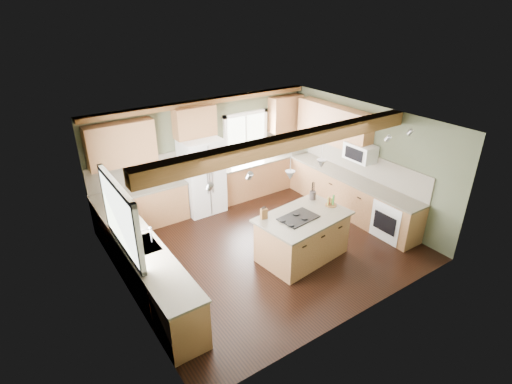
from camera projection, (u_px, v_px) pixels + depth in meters
floor at (264, 246)px, 8.33m from camera, size 5.60×5.60×0.00m
ceiling at (266, 125)px, 7.19m from camera, size 5.60×5.60×0.00m
wall_back at (205, 152)px, 9.62m from camera, size 5.60×0.00×5.60m
wall_left at (121, 232)px, 6.34m from camera, size 0.00×5.00×5.00m
wall_right at (364, 160)px, 9.17m from camera, size 0.00×5.00×5.00m
ceiling_beam at (290, 142)px, 6.71m from camera, size 5.55×0.26×0.26m
soffit_trim at (204, 102)px, 9.00m from camera, size 5.55×0.20×0.10m
backsplash_back at (205, 156)px, 9.64m from camera, size 5.58×0.03×0.58m
backsplash_right at (362, 163)px, 9.24m from camera, size 0.03×3.70×0.58m
base_cab_back_left at (142, 209)px, 8.87m from camera, size 2.02×0.60×0.88m
counter_back_left at (139, 190)px, 8.66m from camera, size 2.06×0.64×0.04m
base_cab_back_right at (262, 175)px, 10.52m from camera, size 2.62×0.60×0.88m
counter_back_right at (263, 159)px, 10.32m from camera, size 2.66×0.64×0.04m
base_cab_left at (145, 268)px, 6.91m from camera, size 0.60×3.70×0.88m
counter_left at (142, 246)px, 6.71m from camera, size 0.64×3.74×0.04m
base_cab_right at (349, 196)px, 9.43m from camera, size 0.60×3.70×0.88m
counter_right at (351, 178)px, 9.23m from camera, size 0.64×3.74×0.04m
upper_cab_back_left at (121, 144)px, 8.20m from camera, size 1.40×0.35×0.90m
upper_cab_over_fridge at (195, 122)px, 8.96m from camera, size 0.96×0.35×0.70m
upper_cab_right at (333, 124)px, 9.47m from camera, size 0.35×2.20×0.90m
upper_cab_back_corner at (286, 113)px, 10.36m from camera, size 0.90×0.35×0.90m
window_left at (119, 217)px, 6.28m from camera, size 0.04×1.60×1.05m
window_back at (245, 134)px, 10.07m from camera, size 1.10×0.04×1.00m
sink at (142, 246)px, 6.71m from camera, size 0.50×0.65×0.03m
faucet at (151, 235)px, 6.73m from camera, size 0.02×0.02×0.28m
dishwasher at (177, 313)px, 5.95m from camera, size 0.60×0.60×0.84m
oven at (394, 219)px, 8.47m from camera, size 0.60×0.72×0.84m
microwave at (360, 152)px, 8.91m from camera, size 0.40×0.70×0.38m
pendant_left at (290, 175)px, 6.93m from camera, size 0.18×0.18×0.16m
pendant_right at (321, 164)px, 7.42m from camera, size 0.18×0.18×0.16m
refrigerator at (202, 176)px, 9.36m from camera, size 0.90×0.74×1.80m
island at (302, 237)px, 7.81m from camera, size 1.75×1.19×0.88m
island_top at (303, 217)px, 7.60m from camera, size 1.88×1.32×0.04m
cooktop at (298, 218)px, 7.51m from camera, size 0.76×0.56×0.02m
knife_block at (264, 214)px, 7.46m from camera, size 0.14×0.12×0.20m
utensil_crock at (313, 195)px, 8.19m from camera, size 0.17×0.17×0.17m
bottle_tray at (331, 201)px, 7.93m from camera, size 0.27×0.27×0.21m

